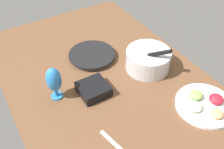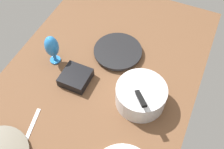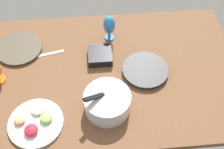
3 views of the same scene
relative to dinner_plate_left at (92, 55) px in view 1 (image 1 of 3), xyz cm
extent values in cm
cube|color=brown|center=(20.13, -2.41, -3.62)|extent=(160.00, 104.00, 4.00)
cylinder|color=#4C4C51|center=(0.00, 0.00, -0.65)|extent=(26.03, 26.03, 1.95)
cylinder|color=black|center=(0.00, 0.00, 0.91)|extent=(28.30, 28.30, 1.17)
cylinder|color=silver|center=(25.13, 23.27, 4.17)|extent=(25.52, 25.52, 11.58)
cylinder|color=white|center=(25.13, 23.27, 7.65)|extent=(22.96, 22.96, 2.09)
cube|color=black|center=(29.59, 23.27, 11.23)|extent=(16.64, 12.57, 10.64)
cylinder|color=silver|center=(64.12, 29.93, -0.72)|extent=(29.59, 29.59, 1.80)
ellipsoid|color=#F2A566|center=(72.29, 28.64, 1.80)|extent=(6.01, 6.01, 3.24)
ellipsoid|color=red|center=(65.58, 35.33, 2.06)|extent=(7.14, 7.14, 3.76)
ellipsoid|color=#8CC659|center=(58.30, 28.74, 1.91)|extent=(6.74, 6.74, 3.46)
ellipsoid|color=beige|center=(63.13, 22.86, 1.60)|extent=(7.68, 7.68, 2.85)
cylinder|color=#2878C8|center=(19.52, -30.92, -1.12)|extent=(6.12, 6.12, 1.00)
cylinder|color=#2878C8|center=(19.52, -30.92, 1.44)|extent=(2.00, 2.00, 4.12)
ellipsoid|color=#2878C8|center=(19.52, -30.92, 10.50)|extent=(7.80, 7.80, 13.99)
cube|color=black|center=(26.89, -13.29, 1.05)|extent=(14.93, 14.93, 5.33)
cube|color=tan|center=(26.89, -13.29, 2.76)|extent=(12.24, 12.24, 1.71)
cube|color=silver|center=(59.18, -20.16, -1.32)|extent=(17.99, 5.46, 0.60)
camera|label=1|loc=(112.40, -53.66, 96.59)|focal=41.08mm
camera|label=2|loc=(94.52, 38.35, 118.40)|focal=42.62mm
camera|label=3|loc=(29.39, 101.42, 132.28)|focal=44.06mm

